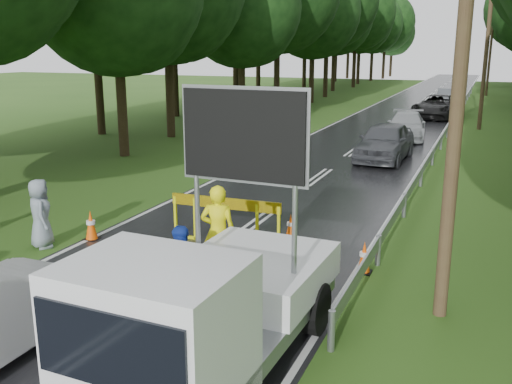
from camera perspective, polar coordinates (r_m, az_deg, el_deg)
The scene contains 19 objects.
ground at distance 10.96m, azimuth -11.96°, elevation -11.60°, with size 160.00×160.00×0.00m, color #284C15.
road at distance 38.78m, azimuth 13.74°, elevation 6.91°, with size 7.00×140.00×0.02m, color black.
guardrail at distance 38.02m, azimuth 19.26°, elevation 7.20°, with size 0.12×60.06×0.70m.
utility_pole_near at distance 10.09m, azimuth 20.12°, elevation 15.38°, with size 1.40×0.24×10.00m.
utility_pole_mid at distance 36.08m, azimuth 22.13°, elevation 13.82°, with size 1.40×0.24×10.00m.
utility_pole_far at distance 62.07m, azimuth 22.45°, elevation 13.57°, with size 1.40×0.24×10.00m.
work_truck at distance 8.31m, azimuth -5.14°, elevation -11.52°, with size 2.47×5.24×4.11m.
barrier at distance 13.91m, azimuth -3.09°, elevation -1.73°, with size 2.85×0.17×1.18m.
officer at distance 11.83m, azimuth -3.82°, elevation -4.06°, with size 0.73×0.48×2.02m, color #FFFB0D.
civilian at distance 10.65m, azimuth -7.24°, elevation -7.51°, with size 0.77×0.60×1.58m, color #1A39AD.
bystander_right at distance 14.64m, azimuth -20.77°, elevation -2.03°, with size 0.83×0.54×1.69m, color gray.
queue_car_first at distance 25.00m, azimuth 12.77°, elevation 4.95°, with size 1.93×4.80×1.64m, color #3C3E44.
queue_car_second at distance 31.44m, azimuth 14.81°, elevation 6.45°, with size 1.93×4.75×1.38m, color #969A9E.
queue_car_third at distance 41.04m, azimuth 17.74°, elevation 8.13°, with size 2.63×5.71×1.59m, color black.
queue_car_fourth at distance 47.60m, azimuth 18.67°, elevation 8.81°, with size 1.66×4.77×1.57m, color #45494E.
cone_center at distance 10.74m, azimuth -9.02°, elevation -9.69°, with size 0.38×0.38×0.81m.
cone_far at distance 14.48m, azimuth 3.48°, elevation -3.48°, with size 0.31×0.31×0.65m.
cone_left_mid at distance 14.93m, azimuth -16.18°, elevation -3.25°, with size 0.36×0.36×0.77m.
cone_right at distance 12.53m, azimuth 10.76°, elevation -6.46°, with size 0.33×0.33×0.70m.
Camera 1 is at (5.71, -8.07, 4.73)m, focal length 40.00 mm.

